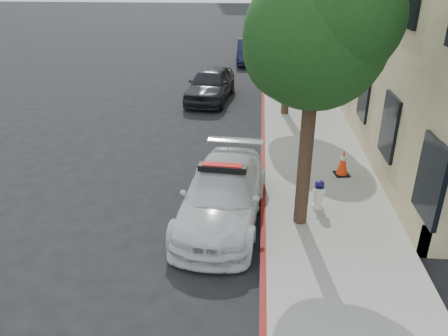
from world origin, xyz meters
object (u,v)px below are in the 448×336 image
Objects in this scene: parked_car_mid at (210,84)px; parked_car_far at (249,51)px; fire_hydrant at (319,195)px; police_car at (223,195)px; traffic_cone at (343,162)px.

parked_car_far is at bearing 85.58° from parked_car_mid.
fire_hydrant is at bearing -63.09° from parked_car_mid.
parked_car_mid reaches higher than fire_hydrant.
parked_car_far is (0.10, 18.05, 0.03)m from police_car.
police_car is 18.05m from parked_car_far.
parked_car_far is 5.42× the size of traffic_cone.
fire_hydrant is at bearing -84.05° from parked_car_far.
fire_hydrant is (2.27, 0.45, -0.14)m from police_car.
police_car is 6.01× the size of traffic_cone.
fire_hydrant is (2.17, -17.60, -0.17)m from parked_car_far.
police_car reaches higher than fire_hydrant.
parked_car_far is at bearing 101.64° from fire_hydrant.
police_car is 6.20× the size of fire_hydrant.
parked_car_mid is 1.03× the size of parked_car_far.
parked_car_mid reaches higher than traffic_cone.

